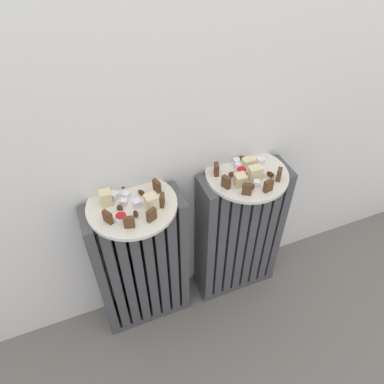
{
  "coord_description": "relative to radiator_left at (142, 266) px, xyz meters",
  "views": [
    {
      "loc": [
        -0.32,
        -0.54,
        1.44
      ],
      "look_at": [
        0.0,
        0.28,
        0.62
      ],
      "focal_mm": 33.83,
      "sensor_mm": 36.0,
      "label": 1
    }
  ],
  "objects": [
    {
      "name": "jam_bowl_right",
      "position": [
        0.38,
        -0.0,
        0.34
      ],
      "size": [
        0.04,
        0.04,
        0.02
      ],
      "color": "white",
      "rests_on": "plate_right"
    },
    {
      "name": "dark_cake_slice_left_3",
      "position": [
        0.09,
        -0.04,
        0.35
      ],
      "size": [
        0.02,
        0.03,
        0.04
      ],
      "primitive_type": "cube",
      "rotation": [
        0.0,
        0.0,
        1.14
      ],
      "color": "#56351E",
      "rests_on": "plate_left"
    },
    {
      "name": "radiator_right",
      "position": [
        0.41,
        0.0,
        0.0
      ],
      "size": [
        0.34,
        0.13,
        0.63
      ],
      "color": "#47474C",
      "rests_on": "ground_plane"
    },
    {
      "name": "dark_cake_slice_right_3",
      "position": [
        0.43,
        -0.11,
        0.35
      ],
      "size": [
        0.03,
        0.02,
        0.04
      ],
      "primitive_type": "cube",
      "rotation": [
        0.0,
        0.0,
        0.18
      ],
      "color": "#56351E",
      "rests_on": "plate_right"
    },
    {
      "name": "fork",
      "position": [
        0.46,
        -0.02,
        0.33
      ],
      "size": [
        0.02,
        0.1,
        0.0
      ],
      "color": "#B7B7BC",
      "rests_on": "plate_right"
    },
    {
      "name": "marble_cake_slice_right_2",
      "position": [
        0.42,
        -0.04,
        0.35
      ],
      "size": [
        0.05,
        0.04,
        0.05
      ],
      "primitive_type": "cube",
      "rotation": [
        0.0,
        0.0,
        -0.08
      ],
      "color": "beige",
      "rests_on": "plate_right"
    },
    {
      "name": "medjool_date_left_0",
      "position": [
        -0.04,
        -0.01,
        0.34
      ],
      "size": [
        0.02,
        0.03,
        0.02
      ],
      "primitive_type": "ellipsoid",
      "rotation": [
        0.0,
        0.0,
        1.71
      ],
      "color": "#3D1E0F",
      "rests_on": "plate_left"
    },
    {
      "name": "ground_plane",
      "position": [
        0.2,
        -0.28,
        -0.31
      ],
      "size": [
        6.0,
        6.0,
        0.0
      ],
      "primitive_type": "plane",
      "color": "slate"
    },
    {
      "name": "turkish_delight_left_1",
      "position": [
        -0.04,
        0.04,
        0.34
      ],
      "size": [
        0.03,
        0.03,
        0.02
      ],
      "primitive_type": "cube",
      "rotation": [
        0.0,
        0.0,
        0.61
      ],
      "color": "white",
      "rests_on": "plate_left"
    },
    {
      "name": "turkish_delight_right_2",
      "position": [
        0.47,
        0.03,
        0.34
      ],
      "size": [
        0.03,
        0.03,
        0.02
      ],
      "primitive_type": "cube",
      "rotation": [
        0.0,
        0.0,
        0.1
      ],
      "color": "white",
      "rests_on": "plate_right"
    },
    {
      "name": "turkish_delight_right_3",
      "position": [
        0.39,
        0.06,
        0.34
      ],
      "size": [
        0.03,
        0.03,
        0.02
      ],
      "primitive_type": "cube",
      "rotation": [
        0.0,
        0.0,
        1.3
      ],
      "color": "white",
      "rests_on": "plate_right"
    },
    {
      "name": "dark_cake_slice_left_1",
      "position": [
        -0.03,
        -0.09,
        0.35
      ],
      "size": [
        0.03,
        0.02,
        0.04
      ],
      "primitive_type": "cube",
      "rotation": [
        0.0,
        0.0,
        -0.31
      ],
      "color": "#56351E",
      "rests_on": "plate_left"
    },
    {
      "name": "medjool_date_right_1",
      "position": [
        0.42,
        0.07,
        0.34
      ],
      "size": [
        0.03,
        0.02,
        0.02
      ],
      "primitive_type": "ellipsoid",
      "rotation": [
        0.0,
        0.0,
        3.06
      ],
      "color": "#3D1E0F",
      "rests_on": "plate_right"
    },
    {
      "name": "medjool_date_left_2",
      "position": [
        -0.0,
        -0.05,
        0.34
      ],
      "size": [
        0.02,
        0.03,
        0.02
      ],
      "primitive_type": "ellipsoid",
      "rotation": [
        0.0,
        0.0,
        1.54
      ],
      "color": "#3D1E0F",
      "rests_on": "plate_left"
    },
    {
      "name": "turkish_delight_left_2",
      "position": [
        -0.02,
        0.01,
        0.34
      ],
      "size": [
        0.03,
        0.03,
        0.02
      ],
      "primitive_type": "cube",
      "rotation": [
        0.0,
        0.0,
        1.06
      ],
      "color": "white",
      "rests_on": "plate_left"
    },
    {
      "name": "dark_cake_slice_right_2",
      "position": [
        0.36,
        -0.09,
        0.35
      ],
      "size": [
        0.03,
        0.03,
        0.04
      ],
      "primitive_type": "cube",
      "rotation": [
        0.0,
        0.0,
        -0.51
      ],
      "color": "#56351E",
      "rests_on": "plate_right"
    },
    {
      "name": "radiator_left",
      "position": [
        0.0,
        0.0,
        0.0
      ],
      "size": [
        0.34,
        0.13,
        0.63
      ],
      "color": "#47474C",
      "rests_on": "ground_plane"
    },
    {
      "name": "dark_cake_slice_right_4",
      "position": [
        0.49,
        -0.07,
        0.35
      ],
      "size": [
        0.03,
        0.03,
        0.04
      ],
      "primitive_type": "cube",
      "rotation": [
        0.0,
        0.0,
        0.87
      ],
      "color": "#56351E",
      "rests_on": "plate_right"
    },
    {
      "name": "dark_cake_slice_left_4",
      "position": [
        0.09,
        0.03,
        0.35
      ],
      "size": [
        0.02,
        0.03,
        0.04
      ],
      "primitive_type": "cube",
      "rotation": [
        0.0,
        0.0,
        1.87
      ],
      "color": "#56351E",
      "rests_on": "plate_left"
    },
    {
      "name": "marble_cake_slice_left_1",
      "position": [
        -0.07,
        0.03,
        0.35
      ],
      "size": [
        0.04,
        0.04,
        0.05
      ],
      "primitive_type": "cube",
      "rotation": [
        0.0,
        0.0,
        -0.08
      ],
      "color": "beige",
      "rests_on": "plate_left"
    },
    {
      "name": "jam_bowl_left",
      "position": [
        -0.05,
        -0.06,
        0.34
      ],
      "size": [
        0.04,
        0.04,
        0.02
      ],
      "color": "white",
      "rests_on": "plate_left"
    },
    {
      "name": "turkish_delight_right_0",
      "position": [
        0.39,
        0.03,
        0.34
      ],
      "size": [
        0.03,
        0.03,
        0.02
      ],
      "primitive_type": "cube",
      "rotation": [
        0.0,
        0.0,
        0.84
      ],
      "color": "white",
      "rests_on": "plate_right"
    },
    {
      "name": "turkish_delight_left_0",
      "position": [
        0.01,
        -0.02,
        0.34
      ],
      "size": [
        0.03,
        0.03,
        0.02
      ],
      "primitive_type": "cube",
      "rotation": [
        0.0,
        0.0,
        0.19
      ],
      "color": "white",
      "rests_on": "plate_left"
    },
    {
      "name": "turkish_delight_left_3",
      "position": [
        -0.01,
        0.03,
        0.34
      ],
      "size": [
        0.03,
        0.03,
        0.02
      ],
      "primitive_type": "cube",
      "rotation": [
        0.0,
        0.0,
        0.77
      ],
      "color": "white",
      "rests_on": "plate_left"
    },
    {
      "name": "medjool_date_left_3",
      "position": [
        -0.01,
        0.09,
        0.34
      ],
      "size": [
        0.03,
        0.03,
        0.01
      ],
      "primitive_type": "ellipsoid",
      "rotation": [
        0.0,
        0.0,
        1.99
      ],
      "color": "#3D1E0F",
      "rests_on": "plate_left"
    },
    {
      "name": "turkish_delight_right_1",
      "position": [
        0.41,
        -0.07,
        0.34
      ],
      "size": [
        0.03,
        0.03,
        0.02
      ],
      "primitive_type": "cube",
      "rotation": [
        0.0,
        0.0,
        1.13
      ],
      "color": "white",
      "rests_on": "plate_right"
    },
    {
      "name": "dark_cake_slice_right_1",
      "position": [
        0.31,
        -0.04,
        0.35
      ],
      "size": [
        0.03,
        0.03,
        0.04
      ],
      "primitive_type": "cube",
      "rotation": [
        0.0,
        0.0,
        -1.2
      ],
      "color": "#56351E",
      "rests_on": "plate_right"
    },
    {
      "name": "marble_cake_slice_right_1",
      "position": [
        0.36,
        -0.04,
        0.35
      ],
      "size": [
        0.04,
        0.04,
        0.04
      ],
      "primitive_type": "cube",
      "rotation": [
        0.0,
        0.0,
        -0.09
      ],
      "color": "beige",
      "rests_on": "plate_right"
    },
    {
      "name": "marble_cake_slice_right_0",
      "position": [
        0.42,
        0.02,
        0.35
      ],
      "size": [
        0.04,
        0.03,
        0.04
      ],
      "primitive_type": "cube",
      "rotation": [
        0.0,
        0.0,
        -0.05
      ],
      "color": "beige",
      "rests_on": "plate_right"
    },
    {
      "name": "plate_left",
      "position": [
        -0.0,
        0.0,
        0.32
      ],
      "size": [
        0.29,
        0.29,
        0.01
      ],
      "primitive_type": "cylinder",
      "color": "silver",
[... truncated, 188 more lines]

